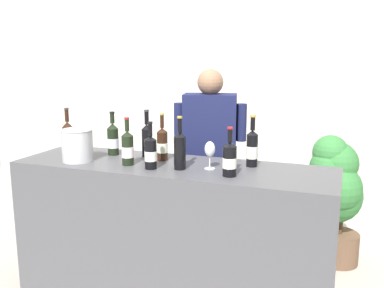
{
  "coord_description": "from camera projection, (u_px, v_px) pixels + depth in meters",
  "views": [
    {
      "loc": [
        1.08,
        -2.53,
        1.7
      ],
      "look_at": [
        0.14,
        0.0,
        1.15
      ],
      "focal_mm": 39.99,
      "sensor_mm": 36.0,
      "label": 1
    }
  ],
  "objects": [
    {
      "name": "wine_glass",
      "position": [
        210.0,
        150.0,
        2.7
      ],
      "size": [
        0.07,
        0.07,
        0.18
      ],
      "color": "silver",
      "rests_on": "counter"
    },
    {
      "name": "counter",
      "position": [
        173.0,
        236.0,
        2.93
      ],
      "size": [
        2.13,
        0.63,
        1.0
      ],
      "primitive_type": "cube",
      "color": "#4C4C51",
      "rests_on": "ground_plane"
    },
    {
      "name": "wine_bottle_7",
      "position": [
        252.0,
        148.0,
        2.76
      ],
      "size": [
        0.07,
        0.07,
        0.34
      ],
      "color": "black",
      "rests_on": "counter"
    },
    {
      "name": "wine_bottle_3",
      "position": [
        180.0,
        149.0,
        2.69
      ],
      "size": [
        0.08,
        0.08,
        0.34
      ],
      "color": "black",
      "rests_on": "counter"
    },
    {
      "name": "wine_bottle_1",
      "position": [
        230.0,
        159.0,
        2.54
      ],
      "size": [
        0.08,
        0.08,
        0.3
      ],
      "color": "black",
      "rests_on": "counter"
    },
    {
      "name": "potted_shrub",
      "position": [
        335.0,
        188.0,
        3.49
      ],
      "size": [
        0.44,
        0.49,
        1.09
      ],
      "color": "brown",
      "rests_on": "ground_plane"
    },
    {
      "name": "wine_bottle_5",
      "position": [
        68.0,
        138.0,
        3.13
      ],
      "size": [
        0.08,
        0.08,
        0.34
      ],
      "color": "black",
      "rests_on": "counter"
    },
    {
      "name": "wine_bottle_0",
      "position": [
        113.0,
        139.0,
        3.1
      ],
      "size": [
        0.08,
        0.08,
        0.32
      ],
      "color": "black",
      "rests_on": "counter"
    },
    {
      "name": "wine_bottle_6",
      "position": [
        147.0,
        139.0,
        3.05
      ],
      "size": [
        0.08,
        0.08,
        0.34
      ],
      "color": "black",
      "rests_on": "counter"
    },
    {
      "name": "wine_bottle_8",
      "position": [
        162.0,
        144.0,
        2.93
      ],
      "size": [
        0.07,
        0.07,
        0.33
      ],
      "color": "black",
      "rests_on": "counter"
    },
    {
      "name": "wall_back",
      "position": [
        256.0,
        83.0,
        5.14
      ],
      "size": [
        8.0,
        0.1,
        2.8
      ],
      "primitive_type": "cube",
      "color": "beige",
      "rests_on": "ground_plane"
    },
    {
      "name": "ice_bucket",
      "position": [
        77.0,
        145.0,
        2.91
      ],
      "size": [
        0.22,
        0.22,
        0.22
      ],
      "color": "silver",
      "rests_on": "counter"
    },
    {
      "name": "wine_bottle_2",
      "position": [
        151.0,
        152.0,
        2.71
      ],
      "size": [
        0.08,
        0.08,
        0.3
      ],
      "color": "black",
      "rests_on": "counter"
    },
    {
      "name": "wine_bottle_4",
      "position": [
        128.0,
        148.0,
        2.8
      ],
      "size": [
        0.08,
        0.08,
        0.32
      ],
      "color": "black",
      "rests_on": "counter"
    },
    {
      "name": "person_server",
      "position": [
        210.0,
        174.0,
        3.41
      ],
      "size": [
        0.55,
        0.33,
        1.62
      ],
      "color": "black",
      "rests_on": "ground_plane"
    }
  ]
}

